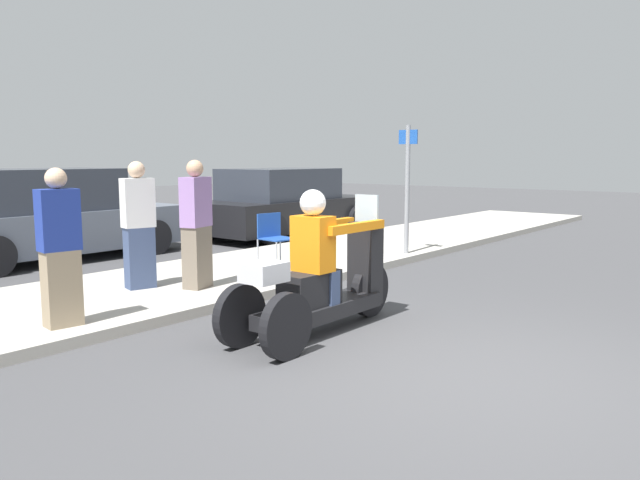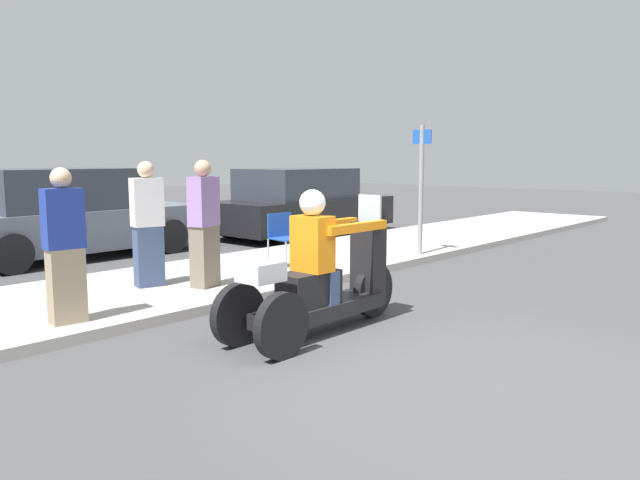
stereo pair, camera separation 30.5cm
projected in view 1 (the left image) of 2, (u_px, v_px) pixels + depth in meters
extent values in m
plane|color=#424244|center=(471.00, 377.00, 5.08)|extent=(60.00, 60.00, 0.00)
cube|color=#B2ADA3|center=(136.00, 293.00, 7.94)|extent=(28.00, 2.80, 0.12)
cylinder|color=black|center=(370.00, 290.00, 7.00)|extent=(0.60, 0.10, 0.60)
cylinder|color=black|center=(286.00, 326.00, 5.48)|extent=(0.60, 0.10, 0.60)
cylinder|color=black|center=(240.00, 316.00, 5.85)|extent=(0.60, 0.10, 0.60)
cube|color=black|center=(320.00, 310.00, 6.32)|extent=(1.62, 0.41, 0.15)
cube|color=black|center=(310.00, 289.00, 6.16)|extent=(0.65, 0.32, 0.34)
cube|color=black|center=(365.00, 263.00, 6.88)|extent=(0.24, 0.32, 0.91)
cube|color=silver|center=(367.00, 208.00, 6.82)|extent=(0.03, 0.29, 0.30)
cube|color=silver|center=(264.00, 272.00, 5.63)|extent=(0.36, 0.32, 0.18)
cube|color=orange|center=(313.00, 244.00, 6.14)|extent=(0.26, 0.38, 0.55)
sphere|color=white|center=(313.00, 203.00, 6.09)|extent=(0.26, 0.26, 0.26)
cube|color=#38476B|center=(330.00, 287.00, 6.22)|extent=(0.14, 0.14, 0.34)
cube|color=#38476B|center=(312.00, 284.00, 6.37)|extent=(0.14, 0.14, 0.34)
cube|color=orange|center=(356.00, 227.00, 6.35)|extent=(0.91, 0.09, 0.09)
cube|color=orange|center=(326.00, 225.00, 6.60)|extent=(0.91, 0.09, 0.09)
cube|color=#726656|center=(197.00, 257.00, 7.93)|extent=(0.40, 0.32, 0.79)
cube|color=#9972B2|center=(196.00, 202.00, 7.83)|extent=(0.43, 0.33, 0.62)
sphere|color=tan|center=(195.00, 168.00, 7.78)|extent=(0.21, 0.21, 0.21)
cube|color=#38476B|center=(140.00, 258.00, 7.92)|extent=(0.39, 0.31, 0.78)
cube|color=silver|center=(138.00, 203.00, 7.83)|extent=(0.43, 0.32, 0.62)
sphere|color=beige|center=(136.00, 170.00, 7.78)|extent=(0.21, 0.21, 0.21)
cube|color=gray|center=(62.00, 288.00, 6.13)|extent=(0.36, 0.27, 0.76)
cube|color=navy|center=(58.00, 220.00, 6.04)|extent=(0.40, 0.27, 0.60)
sphere|color=beige|center=(56.00, 178.00, 5.99)|extent=(0.20, 0.20, 0.20)
cylinder|color=#A5A8AD|center=(277.00, 257.00, 9.02)|extent=(0.02, 0.02, 0.44)
cylinder|color=#A5A8AD|center=(299.00, 254.00, 9.32)|extent=(0.02, 0.02, 0.44)
cylinder|color=#A5A8AD|center=(258.00, 254.00, 9.34)|extent=(0.02, 0.02, 0.44)
cylinder|color=#A5A8AD|center=(280.00, 251.00, 9.64)|extent=(0.02, 0.02, 0.44)
cube|color=#1E479E|center=(278.00, 239.00, 9.30)|extent=(0.49, 0.49, 0.02)
cube|color=#1E479E|center=(269.00, 226.00, 9.44)|extent=(0.44, 0.08, 0.38)
cube|color=black|center=(286.00, 213.00, 14.25)|extent=(4.43, 1.89, 0.66)
cube|color=#2D333D|center=(279.00, 184.00, 13.99)|extent=(2.43, 1.70, 0.69)
cylinder|color=black|center=(356.00, 219.00, 14.80)|extent=(0.64, 0.22, 0.64)
cylinder|color=black|center=(296.00, 215.00, 15.97)|extent=(0.64, 0.22, 0.64)
cylinder|color=black|center=(273.00, 230.00, 12.58)|extent=(0.64, 0.22, 0.64)
cylinder|color=black|center=(211.00, 224.00, 13.75)|extent=(0.64, 0.22, 0.64)
cube|color=slate|center=(55.00, 230.00, 10.86)|extent=(4.42, 1.75, 0.70)
cube|color=#2D333D|center=(40.00, 190.00, 10.60)|extent=(2.43, 1.57, 0.71)
cylinder|color=black|center=(154.00, 237.00, 11.46)|extent=(0.64, 0.22, 0.64)
cylinder|color=black|center=(101.00, 230.00, 12.54)|extent=(0.64, 0.22, 0.64)
cylinder|color=gray|center=(407.00, 190.00, 10.70)|extent=(0.08, 0.08, 2.20)
cube|color=#1E51AD|center=(408.00, 137.00, 10.58)|extent=(0.02, 0.36, 0.24)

